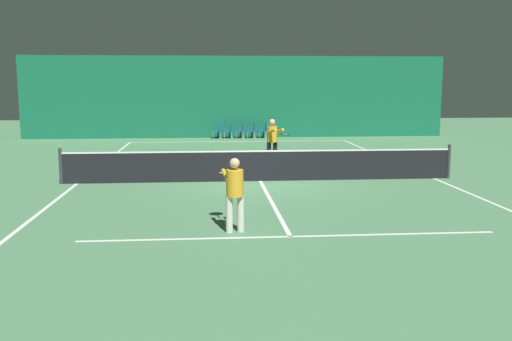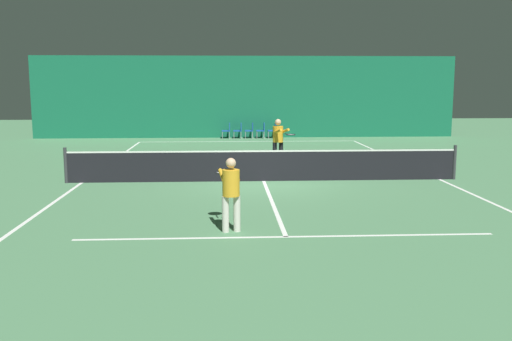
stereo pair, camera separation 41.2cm
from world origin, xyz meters
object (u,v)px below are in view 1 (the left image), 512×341
Objects in this scene: courtside_chair_1 at (229,130)px; courtside_chair_4 at (264,129)px; player_far at (273,138)px; courtside_chair_3 at (252,129)px; courtside_chair_0 at (218,130)px; courtside_chair_2 at (241,129)px; player_near at (234,189)px; tennis_net at (260,165)px.

courtside_chair_1 is 1.00× the size of courtside_chair_4.
player_far is 1.98× the size of courtside_chair_3.
courtside_chair_0 and courtside_chair_4 have the same top height.
courtside_chair_0 is at bearing -90.00° from courtside_chair_2.
courtside_chair_1 is at bearing -90.00° from courtside_chair_4.
courtside_chair_2 is (0.62, 0.00, 0.00)m from courtside_chair_1.
player_far is at bearing 3.44° from courtside_chair_2.
player_near is 1.79× the size of courtside_chair_4.
tennis_net reaches higher than courtside_chair_3.
tennis_net is at bearing -0.85° from courtside_chair_2.
tennis_net is 13.53m from courtside_chair_1.
player_far reaches higher than courtside_chair_2.
courtside_chair_1 is at bearing 90.00° from courtside_chair_0.
courtside_chair_1 is at bearing -90.00° from courtside_chair_2.
courtside_chair_4 is (2.48, 0.00, 0.00)m from courtside_chair_0.
tennis_net is at bearing -3.47° from courtside_chair_3.
courtside_chair_4 is (0.65, 9.89, -0.48)m from player_far.
courtside_chair_0 is 1.00× the size of courtside_chair_2.
courtside_chair_4 is at bearing 90.00° from courtside_chair_2.
courtside_chair_2 is 0.62m from courtside_chair_3.
player_near is 19.47m from courtside_chair_2.
tennis_net is at bearing -6.08° from courtside_chair_4.
tennis_net is 3.75m from player_far.
player_far is at bearing 7.00° from courtside_chair_1.
courtside_chair_4 is (2.51, 19.42, -0.39)m from player_near.
courtside_chair_2 is 1.00× the size of courtside_chair_3.
player_far is (0.79, 3.64, 0.46)m from tennis_net.
courtside_chair_1 is 1.00× the size of courtside_chair_2.
courtside_chair_2 is at bearing 90.00° from courtside_chair_1.
courtside_chair_3 is 0.62m from courtside_chair_4.
courtside_chair_1 is 0.62m from courtside_chair_2.
player_near is (-1.07, -5.90, 0.37)m from tennis_net.
tennis_net is 13.55m from courtside_chair_3.
courtside_chair_0 is at bearing 94.40° from tennis_net.
courtside_chair_3 is (1.86, 0.00, 0.00)m from courtside_chair_0.
tennis_net is 14.29× the size of courtside_chair_4.
player_far is at bearing -3.74° from courtside_chair_4.
courtside_chair_0 is at bearing -9.77° from player_near.
courtside_chair_2 is at bearing 89.15° from tennis_net.
courtside_chair_1 and courtside_chair_2 have the same top height.
player_near is 19.59m from courtside_chair_4.
courtside_chair_0 is (-1.83, 9.89, -0.48)m from player_far.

